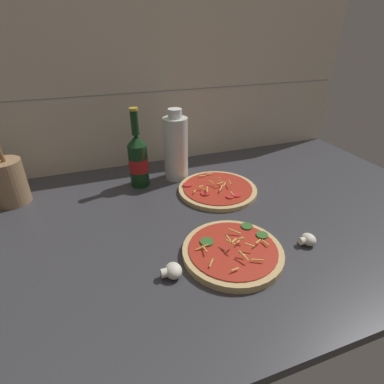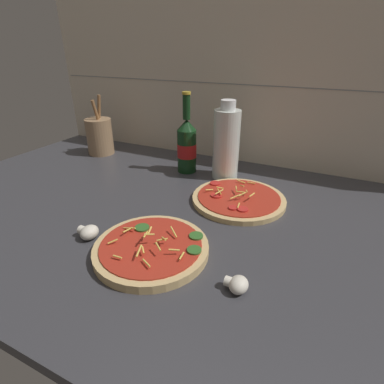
{
  "view_description": "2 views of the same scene",
  "coord_description": "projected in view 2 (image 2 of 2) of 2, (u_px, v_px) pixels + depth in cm",
  "views": [
    {
      "loc": [
        -26.08,
        -66.38,
        51.65
      ],
      "look_at": [
        0.14,
        6.43,
        8.04
      ],
      "focal_mm": 28.0,
      "sensor_mm": 36.0,
      "label": 1
    },
    {
      "loc": [
        32.29,
        -59.73,
        42.28
      ],
      "look_at": [
        0.75,
        5.39,
        6.54
      ],
      "focal_mm": 28.0,
      "sensor_mm": 36.0,
      "label": 2
    }
  ],
  "objects": [
    {
      "name": "pizza_near",
      "position": [
        152.0,
        248.0,
        0.63
      ],
      "size": [
        24.37,
        24.37,
        5.15
      ],
      "color": "tan",
      "rests_on": "counter_slab"
    },
    {
      "name": "mushroom_right",
      "position": [
        237.0,
        284.0,
        0.53
      ],
      "size": [
        4.3,
        4.1,
        2.87
      ],
      "color": "white",
      "rests_on": "counter_slab"
    },
    {
      "name": "beer_bottle",
      "position": [
        187.0,
        145.0,
        1.01
      ],
      "size": [
        6.51,
        6.51,
        26.62
      ],
      "color": "#143819",
      "rests_on": "counter_slab"
    },
    {
      "name": "counter_slab",
      "position": [
        181.0,
        217.0,
        0.79
      ],
      "size": [
        160.0,
        90.0,
        2.5
      ],
      "color": "#38383D",
      "rests_on": "ground"
    },
    {
      "name": "pizza_far",
      "position": [
        238.0,
        199.0,
        0.84
      ],
      "size": [
        26.02,
        26.02,
        4.91
      ],
      "color": "tan",
      "rests_on": "counter_slab"
    },
    {
      "name": "oil_bottle",
      "position": [
        226.0,
        144.0,
        0.95
      ],
      "size": [
        8.41,
        8.41,
        24.96
      ],
      "color": "silver",
      "rests_on": "counter_slab"
    },
    {
      "name": "tile_backsplash",
      "position": [
        241.0,
        84.0,
        1.03
      ],
      "size": [
        160.0,
        1.13,
        60.0
      ],
      "color": "beige",
      "rests_on": "ground"
    },
    {
      "name": "mushroom_left",
      "position": [
        89.0,
        232.0,
        0.68
      ],
      "size": [
        4.73,
        4.5,
        3.15
      ],
      "color": "white",
      "rests_on": "counter_slab"
    },
    {
      "name": "utensil_crock",
      "position": [
        100.0,
        136.0,
        1.19
      ],
      "size": [
        10.1,
        10.1,
        22.72
      ],
      "color": "#9E7A56",
      "rests_on": "counter_slab"
    }
  ]
}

